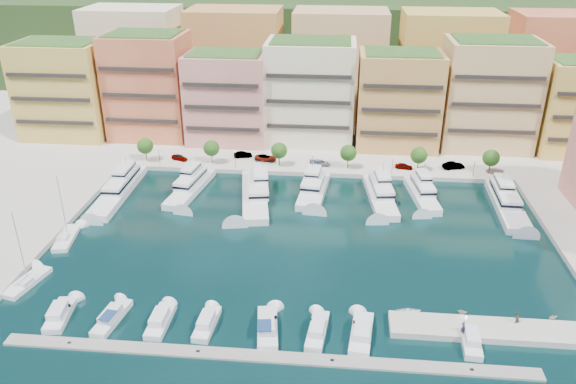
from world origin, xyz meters
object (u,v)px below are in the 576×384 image
Objects in this scene: person_0 at (463,328)px; tree_5 at (491,158)px; lamppost_2 at (313,159)px; car_0 at (179,157)px; car_2 at (266,158)px; tree_2 at (279,151)px; cruiser_6 at (361,334)px; lamppost_1 at (235,156)px; yacht_3 at (314,188)px; tree_3 at (348,153)px; cruiser_3 at (207,324)px; tender_3 at (553,317)px; lamppost_0 at (159,154)px; cruiser_4 at (267,328)px; cruiser_8 at (471,340)px; yacht_5 at (422,192)px; yacht_0 at (120,188)px; yacht_4 at (380,194)px; tree_4 at (419,155)px; yacht_1 at (191,186)px; car_3 at (320,163)px; tender_0 at (408,313)px; cruiser_2 at (160,321)px; yacht_6 at (506,201)px; sailboat_1 at (67,239)px; person_1 at (516,317)px; lamppost_4 at (474,165)px; tree_0 at (145,146)px; cruiser_5 at (317,331)px; car_5 at (453,166)px; tree_1 at (211,148)px; car_1 at (243,155)px; cruiser_1 at (112,318)px; sailboat_0 at (27,283)px; tender_1 at (462,312)px; yacht_2 at (255,192)px; lamppost_3 at (393,162)px.

tree_5 is at bearing -49.30° from person_0.
car_0 is (-32.21, 3.33, -2.13)m from lamppost_2.
tree_2 is at bearing -121.51° from car_2.
cruiser_6 is at bearing 60.25° from person_0.
lamppost_1 is 0.24× the size of yacht_3.
tree_3 reaches higher than lamppost_2.
cruiser_3 is 50.37m from tender_3.
cruiser_4 is at bearing -59.63° from lamppost_0.
person_0 reaches higher than cruiser_8.
yacht_5 is (59.58, -9.73, -2.62)m from lamppost_0.
yacht_0 is 64.38m from yacht_5.
car_2 is (-36.47, 60.74, 1.17)m from cruiser_8.
yacht_4 is 4.97× the size of car_0.
tree_4 is 0.61× the size of cruiser_4.
car_3 is (27.23, 14.28, 0.60)m from yacht_1.
lamppost_2 is 1.06× the size of tender_0.
cruiser_2 is 60.62m from car_0.
car_2 is (20.62, 1.63, 0.03)m from car_0.
yacht_6 is 45.93m from cruiser_8.
sailboat_1 is at bearing 138.19° from cruiser_2.
person_1 is (6.92, 4.00, 1.35)m from cruiser_8.
lamppost_4 is at bearing -70.48° from car_0.
cruiser_2 is at bearing -126.41° from tree_4.
tree_0 reaches higher than cruiser_3.
lamppost_4 is at bearing 49.26° from cruiser_3.
person_0 is (20.05, 0.91, 1.42)m from cruiser_5.
car_5 is at bearing -41.75° from person_0.
tree_1 is 64.00m from tree_5.
car_1 is at bearing 32.01° from tree_1.
yacht_5 is at bearing -33.19° from person_0.
lamppost_4 is at bearing -154.45° from car_5.
car_2 is (12.41, 2.66, -3.02)m from tree_1.
yacht_4 is 12.85× the size of tender_3.
car_3 is at bearing -93.02° from car_2.
cruiser_1 is 18.68m from sailboat_0.
tree_1 is 4.11× the size of tender_1.
lamppost_4 is 1.06× the size of tender_0.
person_1 reaches higher than cruiser_6.
tree_0 is 0.23× the size of yacht_0.
yacht_2 reaches higher than car_0.
cruiser_6 is at bearing -0.02° from cruiser_2.
lamppost_0 is at bearing 125.49° from cruiser_5.
lamppost_3 is 2.18× the size of person_0.
tree_3 is 4.11× the size of tender_1.
car_1 is at bearing -55.77° from car_0.
yacht_5 reaches higher than person_1.
yacht_6 reaches higher than lamppost_0.
tree_2 and tree_3 have the same top height.
yacht_6 is 12.64× the size of person_1.
tree_2 is 50.60m from yacht_6.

